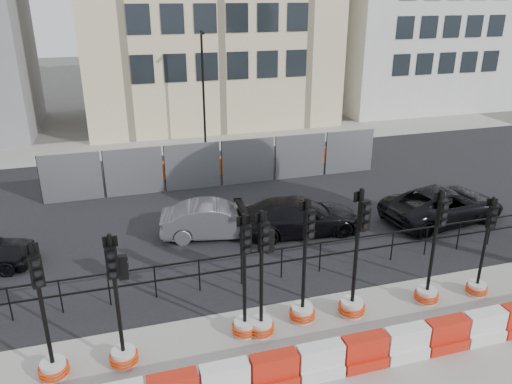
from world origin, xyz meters
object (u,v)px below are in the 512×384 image
object	(u,v)px
traffic_signal_a	(51,352)
car_c	(299,216)
traffic_signal_d	(262,307)
traffic_signal_h	(479,276)

from	to	relation	value
traffic_signal_a	car_c	bearing A→B (deg)	14.37
traffic_signal_d	traffic_signal_h	size ratio (longest dim) A/B	1.13
traffic_signal_h	car_c	size ratio (longest dim) A/B	0.66
traffic_signal_d	car_c	xyz separation A→B (m)	(2.87, 4.95, -0.16)
traffic_signal_a	car_c	world-z (taller)	traffic_signal_a
traffic_signal_a	traffic_signal_d	size ratio (longest dim) A/B	1.00
traffic_signal_a	traffic_signal_d	world-z (taller)	traffic_signal_d
traffic_signal_a	traffic_signal_d	bearing A→B (deg)	-17.94
traffic_signal_a	car_c	xyz separation A→B (m)	(7.59, 5.06, -0.06)
traffic_signal_d	traffic_signal_h	bearing A→B (deg)	-10.21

